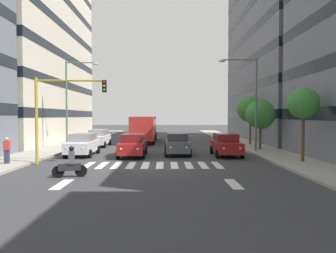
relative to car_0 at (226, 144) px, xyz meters
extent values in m
plane|color=#38383A|center=(5.48, 4.60, -0.89)|extent=(180.00, 180.00, 0.00)
cube|color=#9E998E|center=(-3.89, 4.60, -0.81)|extent=(3.27, 90.00, 0.15)
cube|color=#9E998E|center=(14.85, 4.60, -0.81)|extent=(3.27, 90.00, 0.15)
cube|color=slate|center=(-10.02, -15.54, 12.21)|extent=(9.01, 22.71, 26.19)
cube|color=black|center=(-10.02, -15.54, 2.39)|extent=(9.05, 22.75, 0.90)
cube|color=black|center=(-10.02, -15.54, 5.66)|extent=(9.05, 22.75, 0.90)
cube|color=black|center=(-10.02, -15.54, 8.94)|extent=(9.05, 22.75, 0.90)
cube|color=black|center=(-10.02, -15.54, 12.21)|extent=(9.05, 22.75, 0.90)
cube|color=black|center=(-10.02, -15.54, 15.48)|extent=(9.05, 22.75, 0.90)
cube|color=beige|center=(20.99, -14.51, 14.36)|extent=(9.01, 24.79, 30.48)
cube|color=black|center=(20.99, -14.51, 2.50)|extent=(9.05, 24.83, 0.90)
cube|color=black|center=(20.99, -14.51, 5.89)|extent=(9.05, 24.83, 0.90)
cube|color=black|center=(20.99, -14.51, 9.28)|extent=(9.05, 24.83, 0.90)
cube|color=black|center=(20.99, -14.51, 12.66)|extent=(9.05, 24.83, 0.90)
cube|color=black|center=(20.99, -14.51, 16.05)|extent=(9.05, 24.83, 0.90)
cube|color=silver|center=(1.43, 4.60, -0.88)|extent=(0.45, 2.80, 0.01)
cube|color=silver|center=(2.33, 4.60, -0.88)|extent=(0.45, 2.80, 0.01)
cube|color=silver|center=(3.23, 4.60, -0.88)|extent=(0.45, 2.80, 0.01)
cube|color=silver|center=(4.13, 4.60, -0.88)|extent=(0.45, 2.80, 0.01)
cube|color=silver|center=(5.03, 4.60, -0.88)|extent=(0.45, 2.80, 0.01)
cube|color=silver|center=(5.93, 4.60, -0.88)|extent=(0.45, 2.80, 0.01)
cube|color=silver|center=(6.83, 4.60, -0.88)|extent=(0.45, 2.80, 0.01)
cube|color=silver|center=(7.73, 4.60, -0.88)|extent=(0.45, 2.80, 0.01)
cube|color=silver|center=(8.63, 4.60, -0.88)|extent=(0.45, 2.80, 0.01)
cube|color=silver|center=(9.53, 4.60, -0.88)|extent=(0.45, 2.80, 0.01)
cube|color=silver|center=(1.62, 10.10, -0.88)|extent=(0.50, 2.20, 0.01)
cube|color=silver|center=(9.35, 10.10, -0.88)|extent=(0.50, 2.20, 0.01)
cube|color=maroon|center=(0.00, 0.05, -0.17)|extent=(1.80, 4.40, 0.80)
cube|color=maroon|center=(0.00, -0.15, 0.53)|extent=(1.58, 2.46, 0.60)
cylinder|color=black|center=(-0.90, 1.50, -0.57)|extent=(0.22, 0.64, 0.64)
cylinder|color=black|center=(0.90, 1.50, -0.57)|extent=(0.22, 0.64, 0.64)
cylinder|color=black|center=(-0.90, -1.40, -0.57)|extent=(0.22, 0.64, 0.64)
cylinder|color=black|center=(0.90, -1.40, -0.57)|extent=(0.22, 0.64, 0.64)
sphere|color=white|center=(-0.58, 2.20, -0.09)|extent=(0.18, 0.18, 0.18)
sphere|color=white|center=(0.58, 2.20, -0.09)|extent=(0.18, 0.18, 0.18)
cube|color=#474C51|center=(3.72, -0.70, -0.17)|extent=(1.80, 4.40, 0.80)
cube|color=#343639|center=(3.72, -0.90, 0.53)|extent=(1.58, 2.46, 0.60)
cylinder|color=black|center=(2.82, 0.75, -0.57)|extent=(0.22, 0.64, 0.64)
cylinder|color=black|center=(4.62, 0.75, -0.57)|extent=(0.22, 0.64, 0.64)
cylinder|color=black|center=(2.82, -2.16, -0.57)|extent=(0.22, 0.64, 0.64)
cylinder|color=black|center=(4.62, -2.16, -0.57)|extent=(0.22, 0.64, 0.64)
sphere|color=white|center=(3.15, 1.45, -0.09)|extent=(0.18, 0.18, 0.18)
sphere|color=white|center=(4.30, 1.45, -0.09)|extent=(0.18, 0.18, 0.18)
cube|color=maroon|center=(7.16, 0.40, -0.17)|extent=(1.80, 4.40, 0.80)
cube|color=maroon|center=(7.16, 0.20, 0.53)|extent=(1.58, 2.46, 0.60)
cylinder|color=black|center=(6.26, 1.86, -0.57)|extent=(0.22, 0.64, 0.64)
cylinder|color=black|center=(8.06, 1.86, -0.57)|extent=(0.22, 0.64, 0.64)
cylinder|color=black|center=(6.26, -1.05, -0.57)|extent=(0.22, 0.64, 0.64)
cylinder|color=black|center=(8.06, -1.05, -0.57)|extent=(0.22, 0.64, 0.64)
sphere|color=white|center=(6.58, 2.55, -0.09)|extent=(0.18, 0.18, 0.18)
sphere|color=white|center=(7.73, 2.55, -0.09)|extent=(0.18, 0.18, 0.18)
cube|color=silver|center=(11.11, -0.22, -0.17)|extent=(1.80, 4.40, 0.80)
cube|color=gray|center=(11.11, -0.42, 0.53)|extent=(1.58, 2.46, 0.60)
cylinder|color=black|center=(10.21, 1.23, -0.57)|extent=(0.22, 0.64, 0.64)
cylinder|color=black|center=(12.01, 1.23, -0.57)|extent=(0.22, 0.64, 0.64)
cylinder|color=black|center=(10.21, -1.67, -0.57)|extent=(0.22, 0.64, 0.64)
cylinder|color=black|center=(12.01, -1.67, -0.57)|extent=(0.22, 0.64, 0.64)
sphere|color=white|center=(10.53, 1.93, -0.09)|extent=(0.18, 0.18, 0.18)
sphere|color=white|center=(11.68, 1.93, -0.09)|extent=(0.18, 0.18, 0.18)
cube|color=silver|center=(11.44, -7.55, -0.17)|extent=(1.80, 4.40, 0.80)
cube|color=gray|center=(11.44, -7.75, 0.53)|extent=(1.58, 2.46, 0.60)
cylinder|color=black|center=(10.54, -6.09, -0.57)|extent=(0.22, 0.64, 0.64)
cylinder|color=black|center=(12.34, -6.09, -0.57)|extent=(0.22, 0.64, 0.64)
cylinder|color=black|center=(10.54, -9.00, -0.57)|extent=(0.22, 0.64, 0.64)
cylinder|color=black|center=(12.34, -9.00, -0.57)|extent=(0.22, 0.64, 0.64)
sphere|color=white|center=(10.87, -5.40, -0.09)|extent=(0.18, 0.18, 0.18)
sphere|color=white|center=(12.02, -5.40, -0.09)|extent=(0.18, 0.18, 0.18)
cube|color=red|center=(7.16, -13.02, 0.86)|extent=(2.50, 10.50, 2.50)
cube|color=black|center=(7.16, -13.02, 1.41)|extent=(2.52, 9.87, 0.80)
cylinder|color=black|center=(5.91, -9.35, -0.39)|extent=(0.28, 1.00, 1.00)
cylinder|color=black|center=(8.41, -9.35, -0.39)|extent=(0.28, 1.00, 1.00)
cylinder|color=black|center=(5.91, -16.17, -0.39)|extent=(0.28, 1.00, 1.00)
cylinder|color=black|center=(8.41, -16.17, -0.39)|extent=(0.28, 1.00, 1.00)
cylinder|color=black|center=(10.03, 8.61, -0.59)|extent=(0.61, 0.23, 0.60)
cylinder|color=black|center=(8.95, 8.36, -0.59)|extent=(0.61, 0.23, 0.60)
cube|color=#232328|center=(9.49, 8.48, -0.37)|extent=(1.13, 0.48, 0.36)
cube|color=#4C4C51|center=(9.39, 8.46, 0.11)|extent=(0.35, 0.41, 0.64)
sphere|color=black|center=(9.39, 8.46, 0.55)|extent=(0.26, 0.26, 0.26)
cylinder|color=#AD991E|center=(12.81, 4.29, 1.86)|extent=(0.18, 0.18, 5.50)
cylinder|color=#AD991E|center=(10.67, 4.29, 4.41)|extent=(4.29, 0.12, 0.12)
cube|color=black|center=(8.53, 4.29, 4.06)|extent=(0.24, 0.28, 0.76)
sphere|color=red|center=(8.53, 4.44, 4.30)|extent=(0.14, 0.14, 0.14)
sphere|color=orange|center=(8.53, 4.44, 4.06)|extent=(0.14, 0.14, 0.14)
sphere|color=green|center=(8.53, 4.44, 3.82)|extent=(0.14, 0.14, 0.14)
cylinder|color=#4C6B56|center=(-2.85, -1.86, 3.12)|extent=(0.16, 0.16, 7.71)
cylinder|color=#4C6B56|center=(-1.42, -1.86, 6.83)|extent=(2.87, 0.10, 0.10)
ellipsoid|color=#B7BCC1|center=(0.02, -1.86, 6.73)|extent=(0.56, 0.28, 0.20)
cylinder|color=#4C6B56|center=(13.81, -5.06, 3.26)|extent=(0.16, 0.16, 8.00)
cylinder|color=#4C6B56|center=(12.49, -5.06, 7.11)|extent=(2.65, 0.10, 0.10)
ellipsoid|color=#B7BCC1|center=(11.17, -5.06, 7.01)|extent=(0.56, 0.28, 0.20)
cylinder|color=#513823|center=(-4.15, 4.12, 0.85)|extent=(0.20, 0.20, 3.16)
sphere|color=#387F33|center=(-4.15, 4.12, 3.02)|extent=(1.98, 1.98, 1.98)
cylinder|color=#513823|center=(-3.64, -3.27, 0.41)|extent=(0.20, 0.20, 2.30)
sphere|color=#387F33|center=(-3.64, -3.27, 2.33)|extent=(2.55, 2.55, 2.55)
cylinder|color=#513823|center=(-4.17, -8.43, 0.67)|extent=(0.20, 0.20, 2.82)
sphere|color=#387F33|center=(-4.17, -8.43, 2.91)|extent=(2.74, 2.74, 2.74)
cube|color=#2D3347|center=(14.45, 4.81, -0.32)|extent=(0.28, 0.20, 0.84)
cube|color=#C63338|center=(14.45, 4.81, 0.38)|extent=(0.36, 0.24, 0.56)
sphere|color=tan|center=(14.45, 4.81, 0.78)|extent=(0.22, 0.22, 0.22)
camera|label=1|loc=(4.72, 24.23, 2.18)|focal=33.74mm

